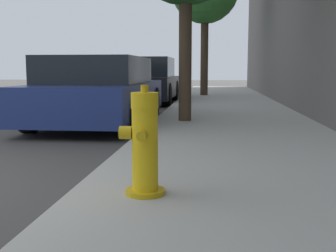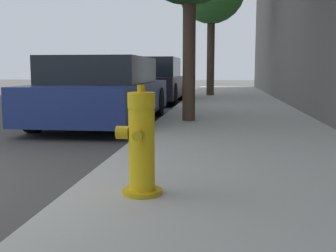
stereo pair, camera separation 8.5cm
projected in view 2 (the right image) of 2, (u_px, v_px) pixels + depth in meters
sidewalk_slab at (260, 206)px, 3.05m from camera, size 2.88×40.00×0.15m
fire_hydrant at (141, 145)px, 3.05m from camera, size 0.33×0.34×0.80m
parked_car_near at (104, 91)px, 8.21m from camera, size 1.89×4.51×1.29m
parked_car_mid at (152, 81)px, 13.38m from camera, size 1.78×3.94×1.43m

